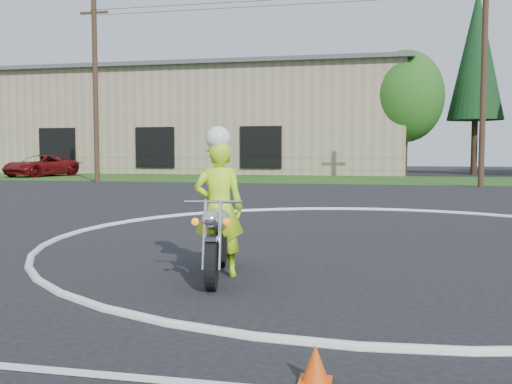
# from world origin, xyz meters

# --- Properties ---
(ground) EXTENTS (120.00, 120.00, 0.00)m
(ground) POSITION_xyz_m (0.00, 0.00, 0.00)
(ground) COLOR black
(ground) RESTS_ON ground
(grass_strip) EXTENTS (120.00, 10.00, 0.02)m
(grass_strip) POSITION_xyz_m (0.00, 27.00, 0.01)
(grass_strip) COLOR #1E4714
(grass_strip) RESTS_ON ground
(course_markings) EXTENTS (19.05, 19.05, 0.12)m
(course_markings) POSITION_xyz_m (2.17, 4.35, 0.01)
(course_markings) COLOR silver
(course_markings) RESTS_ON ground
(primary_motorcycle) EXTENTS (0.73, 2.09, 1.11)m
(primary_motorcycle) POSITION_xyz_m (-1.97, -0.55, 0.54)
(primary_motorcycle) COLOR black
(primary_motorcycle) RESTS_ON ground
(rider_primary_grp) EXTENTS (0.75, 0.56, 2.05)m
(rider_primary_grp) POSITION_xyz_m (-1.98, -0.41, 0.99)
(rider_primary_grp) COLOR #BCFF1A
(rider_primary_grp) RESTS_ON ground
(pickup_grp) EXTENTS (3.61, 5.67, 1.46)m
(pickup_grp) POSITION_xyz_m (-22.17, 26.76, 0.73)
(pickup_grp) COLOR #610B0E
(pickup_grp) RESTS_ON ground
(warehouse) EXTENTS (41.00, 17.00, 8.30)m
(warehouse) POSITION_xyz_m (-18.00, 39.99, 4.16)
(warehouse) COLOR tan
(warehouse) RESTS_ON ground
(utility_poles) EXTENTS (41.60, 1.12, 10.00)m
(utility_poles) POSITION_xyz_m (5.00, 21.00, 5.20)
(utility_poles) COLOR #473321
(utility_poles) RESTS_ON ground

